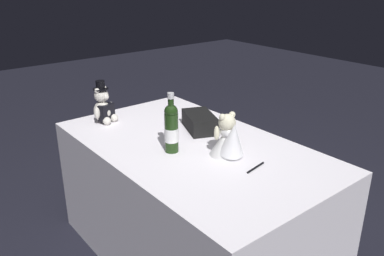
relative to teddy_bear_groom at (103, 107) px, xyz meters
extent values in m
plane|color=black|center=(0.64, 0.21, -0.86)|extent=(12.00, 12.00, 0.00)
cube|color=white|center=(0.64, 0.21, -0.48)|extent=(1.62, 0.95, 0.76)
ellipsoid|color=silver|center=(-0.01, 0.00, -0.03)|extent=(0.12, 0.11, 0.14)
cube|color=black|center=(0.02, 0.01, -0.03)|extent=(0.08, 0.11, 0.10)
sphere|color=silver|center=(-0.01, 0.00, 0.08)|extent=(0.09, 0.09, 0.09)
sphere|color=silver|center=(0.03, 0.01, 0.07)|extent=(0.04, 0.04, 0.04)
sphere|color=silver|center=(0.00, -0.03, 0.11)|extent=(0.03, 0.03, 0.03)
sphere|color=silver|center=(-0.02, 0.03, 0.11)|extent=(0.03, 0.03, 0.03)
ellipsoid|color=silver|center=(0.03, -0.06, -0.02)|extent=(0.04, 0.04, 0.08)
ellipsoid|color=silver|center=(-0.02, 0.06, -0.02)|extent=(0.04, 0.04, 0.08)
sphere|color=silver|center=(0.06, -0.01, -0.07)|extent=(0.05, 0.05, 0.05)
sphere|color=silver|center=(0.04, 0.05, -0.07)|extent=(0.05, 0.05, 0.05)
cylinder|color=black|center=(-0.01, 0.00, 0.12)|extent=(0.10, 0.10, 0.01)
cylinder|color=black|center=(-0.01, 0.00, 0.15)|extent=(0.06, 0.06, 0.05)
cone|color=white|center=(0.85, 0.28, -0.03)|extent=(0.18, 0.18, 0.14)
ellipsoid|color=white|center=(0.85, 0.28, 0.03)|extent=(0.08, 0.07, 0.06)
sphere|color=beige|center=(0.85, 0.28, 0.08)|extent=(0.09, 0.09, 0.09)
sphere|color=beige|center=(0.81, 0.28, 0.07)|extent=(0.04, 0.04, 0.04)
sphere|color=beige|center=(0.85, 0.31, 0.12)|extent=(0.03, 0.03, 0.03)
sphere|color=beige|center=(0.85, 0.24, 0.12)|extent=(0.03, 0.03, 0.03)
ellipsoid|color=beige|center=(0.83, 0.33, 0.02)|extent=(0.03, 0.03, 0.08)
ellipsoid|color=beige|center=(0.82, 0.23, 0.02)|extent=(0.03, 0.03, 0.08)
cone|color=white|center=(0.90, 0.27, 0.00)|extent=(0.17, 0.15, 0.19)
cylinder|color=#1B3512|center=(0.64, 0.07, 0.01)|extent=(0.07, 0.07, 0.22)
sphere|color=#1B3512|center=(0.64, 0.07, 0.13)|extent=(0.07, 0.07, 0.07)
cylinder|color=#1B3512|center=(0.64, 0.07, 0.18)|extent=(0.03, 0.03, 0.09)
cylinder|color=silver|center=(0.64, 0.07, 0.21)|extent=(0.04, 0.04, 0.03)
cylinder|color=white|center=(0.64, 0.07, 0.00)|extent=(0.07, 0.07, 0.08)
cylinder|color=black|center=(1.06, 0.28, -0.10)|extent=(0.03, 0.14, 0.01)
cone|color=silver|center=(1.05, 0.35, -0.10)|extent=(0.01, 0.02, 0.01)
cube|color=black|center=(0.49, 0.39, -0.05)|extent=(0.31, 0.25, 0.10)
cube|color=#B7B7BF|center=(0.52, 0.32, -0.05)|extent=(0.03, 0.02, 0.02)
camera|label=1|loc=(2.23, -1.07, 0.81)|focal=37.19mm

